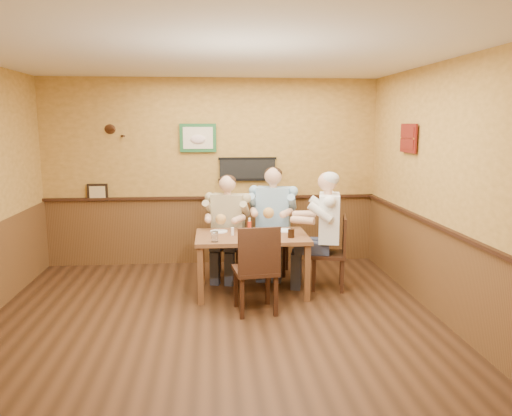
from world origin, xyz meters
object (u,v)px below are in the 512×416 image
at_px(water_glass_left, 215,237).
at_px(hot_sauce_bottle, 249,227).
at_px(diner_tan_shirt, 228,232).
at_px(water_glass_mid, 271,233).
at_px(diner_white_elder, 329,237).
at_px(salt_shaker, 232,231).
at_px(chair_back_left, 228,245).
at_px(pepper_shaker, 252,230).
at_px(chair_right_end, 328,252).
at_px(chair_near_side, 255,268).
at_px(chair_back_right, 273,240).
at_px(diner_blue_polo, 273,226).
at_px(dining_table, 252,242).
at_px(cola_tumbler, 291,233).

xyz_separation_m(water_glass_left, hot_sauce_bottle, (0.44, 0.34, 0.03)).
distance_m(diner_tan_shirt, water_glass_mid, 1.06).
relative_size(diner_white_elder, salt_shaker, 13.81).
distance_m(chair_back_left, pepper_shaker, 0.77).
distance_m(chair_right_end, hot_sauce_bottle, 1.10).
bearing_deg(chair_near_side, pepper_shaker, -98.98).
bearing_deg(salt_shaker, chair_right_end, 3.38).
relative_size(chair_back_right, hot_sauce_bottle, 4.97).
bearing_deg(chair_near_side, diner_blue_polo, -111.96).
relative_size(chair_back_left, chair_right_end, 0.94).
bearing_deg(water_glass_mid, chair_back_right, 81.57).
bearing_deg(pepper_shaker, diner_white_elder, 0.25).
height_order(dining_table, salt_shaker, salt_shaker).
relative_size(chair_back_right, diner_tan_shirt, 0.75).
xyz_separation_m(dining_table, diner_tan_shirt, (-0.27, 0.70, -0.01)).
relative_size(chair_back_right, chair_near_side, 0.94).
relative_size(dining_table, hot_sauce_bottle, 7.22).
distance_m(chair_right_end, water_glass_mid, 0.90).
bearing_deg(chair_back_left, diner_tan_shirt, 0.00).
height_order(chair_back_right, diner_blue_polo, diner_blue_polo).
bearing_deg(cola_tumbler, dining_table, 157.16).
height_order(water_glass_mid, pepper_shaker, water_glass_mid).
distance_m(diner_blue_polo, hot_sauce_bottle, 0.90).
height_order(dining_table, chair_near_side, chair_near_side).
bearing_deg(water_glass_mid, salt_shaker, 154.84).
distance_m(water_glass_left, cola_tumbler, 0.94).
distance_m(diner_white_elder, pepper_shaker, 1.00).
height_order(chair_near_side, diner_white_elder, diner_white_elder).
bearing_deg(diner_blue_polo, water_glass_mid, -83.61).
bearing_deg(diner_blue_polo, water_glass_left, -111.62).
distance_m(diner_blue_polo, water_glass_left, 1.41).
bearing_deg(diner_white_elder, chair_near_side, -41.08).
relative_size(diner_white_elder, water_glass_mid, 10.13).
xyz_separation_m(chair_back_right, cola_tumbler, (0.10, -1.00, 0.32)).
bearing_deg(salt_shaker, cola_tumbler, -15.21).
height_order(chair_right_end, diner_tan_shirt, diner_tan_shirt).
relative_size(diner_blue_polo, pepper_shaker, 16.16).
relative_size(dining_table, chair_right_end, 1.46).
bearing_deg(water_glass_mid, diner_white_elder, 20.34).
relative_size(chair_near_side, diner_white_elder, 0.75).
height_order(chair_back_left, chair_near_side, chair_near_side).
distance_m(water_glass_mid, hot_sauce_bottle, 0.34).
xyz_separation_m(dining_table, chair_right_end, (1.00, 0.07, -0.18)).
bearing_deg(water_glass_left, hot_sauce_bottle, 37.68).
distance_m(chair_back_left, cola_tumbler, 1.22).
height_order(chair_back_left, diner_white_elder, diner_white_elder).
distance_m(water_glass_mid, salt_shaker, 0.51).
bearing_deg(salt_shaker, water_glass_mid, -25.16).
xyz_separation_m(dining_table, water_glass_mid, (0.22, -0.22, 0.16)).
bearing_deg(chair_back_left, chair_near_side, -64.93).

